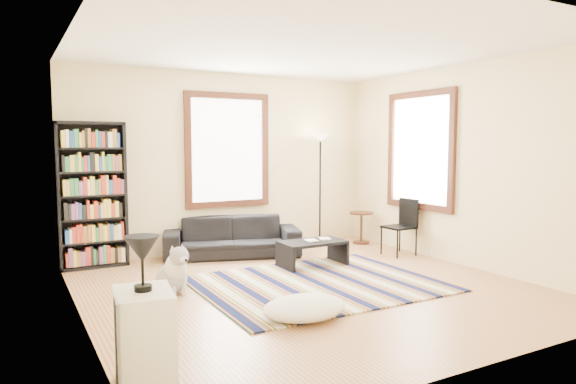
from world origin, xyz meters
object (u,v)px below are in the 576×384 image
dog (171,269)px  floor_cushion (304,308)px  folding_chair (399,227)px  side_table (361,228)px  coffee_table (312,254)px  floor_lamp (320,190)px  white_cabinet (144,340)px  sofa (232,237)px  bookshelf (92,195)px

dog → floor_cushion: bearing=-71.2°
folding_chair → side_table: bearing=85.5°
side_table → folding_chair: folding_chair is taller
side_table → coffee_table: bearing=-147.8°
side_table → floor_cushion: bearing=-135.0°
floor_cushion → dog: bearing=120.8°
coffee_table → floor_cushion: (-1.19, -1.78, -0.07)m
floor_lamp → side_table: size_ratio=3.44×
white_cabinet → dog: 2.36m
folding_chair → dog: bearing=-177.1°
white_cabinet → dog: (0.82, 2.21, -0.07)m
coffee_table → folding_chair: (1.55, -0.00, 0.25)m
sofa → bookshelf: 2.09m
coffee_table → floor_lamp: bearing=53.8°
floor_cushion → white_cabinet: white_cabinet is taller
bookshelf → dog: bookshelf is taller
sofa → floor_cushion: (-0.47, -2.95, -0.19)m
coffee_table → dog: size_ratio=1.62×
bookshelf → coffee_table: 3.14m
bookshelf → floor_cushion: bookshelf is taller
coffee_table → folding_chair: size_ratio=1.05×
bookshelf → dog: size_ratio=3.60×
bookshelf → dog: (0.59, -1.73, -0.72)m
folding_chair → white_cabinet: size_ratio=1.23×
sofa → side_table: (2.32, -0.16, -0.03)m
coffee_table → folding_chair: folding_chair is taller
sofa → dog: 2.00m
bookshelf → folding_chair: bookshelf is taller
coffee_table → dog: dog is taller
floor_lamp → folding_chair: 1.50m
floor_cushion → floor_lamp: size_ratio=0.46×
floor_lamp → side_table: bearing=-21.0°
side_table → folding_chair: (-0.05, -1.01, 0.16)m
bookshelf → coffee_table: size_ratio=2.22×
sofa → folding_chair: size_ratio=2.35×
floor_lamp → white_cabinet: 5.40m
side_table → folding_chair: size_ratio=0.63×
sofa → folding_chair: (2.27, -1.17, 0.13)m
sofa → floor_lamp: size_ratio=1.09×
bookshelf → floor_lamp: size_ratio=1.08×
side_table → dog: 3.90m
bookshelf → side_table: 4.35m
floor_cushion → floor_lamp: floor_lamp is taller
folding_chair → bookshelf: bearing=159.4°
coffee_table → side_table: bearing=32.2°
side_table → white_cabinet: 5.71m
floor_cushion → bookshelf: bearing=114.6°
sofa → floor_cushion: sofa is taller
bookshelf → floor_cushion: (1.48, -3.22, -0.89)m
coffee_table → floor_lamp: floor_lamp is taller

